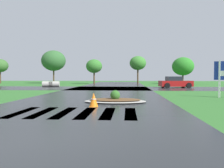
# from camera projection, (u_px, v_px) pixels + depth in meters

# --- Properties ---
(ground_plane) EXTENTS (120.00, 120.00, 0.10)m
(ground_plane) POSITION_uv_depth(u_px,v_px,m) (23.00, 152.00, 4.62)
(ground_plane) COLOR #2D6628
(asphalt_roadway) EXTENTS (9.27, 80.00, 0.01)m
(asphalt_roadway) POSITION_uv_depth(u_px,v_px,m) (94.00, 99.00, 14.59)
(asphalt_roadway) COLOR #232628
(asphalt_roadway) RESTS_ON ground
(asphalt_cross_road) EXTENTS (90.00, 8.35, 0.01)m
(asphalt_cross_road) POSITION_uv_depth(u_px,v_px,m) (110.00, 88.00, 26.99)
(asphalt_cross_road) COLOR #232628
(asphalt_cross_road) RESTS_ON ground
(crosswalk_stripes) EXTENTS (4.95, 2.98, 0.01)m
(crosswalk_stripes) POSITION_uv_depth(u_px,v_px,m) (75.00, 113.00, 9.22)
(crosswalk_stripes) COLOR white
(crosswalk_stripes) RESTS_ON ground
(median_island) EXTENTS (3.52, 2.07, 0.68)m
(median_island) POSITION_uv_depth(u_px,v_px,m) (115.00, 100.00, 12.90)
(median_island) COLOR #9E9B93
(median_island) RESTS_ON ground
(car_dark_suv) EXTENTS (4.15, 2.47, 1.41)m
(car_dark_suv) POSITION_uv_depth(u_px,v_px,m) (175.00, 83.00, 28.32)
(car_dark_suv) COLOR maroon
(car_dark_suv) RESTS_ON ground
(drainage_pipe_stack) EXTENTS (2.33, 1.10, 0.75)m
(drainage_pipe_stack) POSITION_uv_depth(u_px,v_px,m) (51.00, 84.00, 30.50)
(drainage_pipe_stack) COLOR #9E9B93
(drainage_pipe_stack) RESTS_ON ground
(traffic_cone) EXTENTS (0.44, 0.44, 0.69)m
(traffic_cone) POSITION_uv_depth(u_px,v_px,m) (94.00, 100.00, 10.98)
(traffic_cone) COLOR orange
(traffic_cone) RESTS_ON ground
(background_treeline) EXTENTS (38.17, 5.57, 6.36)m
(background_treeline) POSITION_uv_depth(u_px,v_px,m) (92.00, 64.00, 42.61)
(background_treeline) COLOR #4C3823
(background_treeline) RESTS_ON ground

